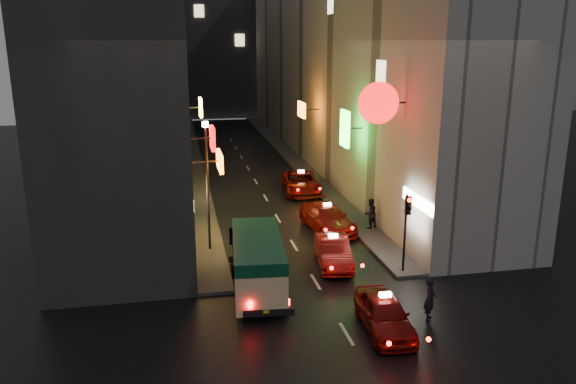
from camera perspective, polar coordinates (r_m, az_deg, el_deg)
building_left at (r=47.06m, az=-14.77°, el=13.48°), size 7.56×52.00×18.00m
building_right at (r=48.90m, az=4.86°, el=13.95°), size 8.27×52.00×18.00m
building_far at (r=79.19m, az=-7.62°, el=15.78°), size 30.00×10.00×22.00m
sidewalk_left at (r=48.05m, az=-9.59°, el=3.04°), size 1.50×52.00×0.15m
sidewalk_right at (r=49.01m, az=0.40°, el=3.49°), size 1.50×52.00×0.15m
minibus at (r=22.78m, az=-3.10°, el=-6.78°), size 2.39×5.64×2.36m
taxi_near at (r=20.53m, az=9.78°, el=-11.83°), size 2.23×4.85×1.68m
taxi_second at (r=25.86m, az=4.60°, el=-5.80°), size 2.57×5.02×1.70m
taxi_third at (r=30.48m, az=4.00°, el=-2.44°), size 2.79×5.25×1.76m
taxi_far at (r=37.87m, az=1.33°, el=1.13°), size 2.57×5.29×1.80m
pedestrian_crossing at (r=21.53m, az=14.25°, el=-10.19°), size 0.62×0.74×1.90m
pedestrian_sidewalk at (r=30.54m, az=8.36°, el=-1.98°), size 0.81×0.68×1.85m
traffic_light at (r=24.59m, az=12.00°, el=-2.47°), size 0.26×0.43×3.50m
lamp_post at (r=26.77m, az=-8.21°, el=1.46°), size 0.28×0.28×6.22m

